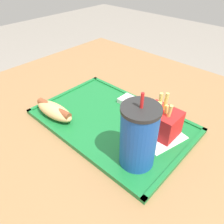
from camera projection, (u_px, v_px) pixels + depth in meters
name	position (u px, v px, depth m)	size (l,w,h in m)	color
dining_table	(116.00, 184.00, 0.91)	(1.15, 1.00, 0.72)	olive
food_tray	(112.00, 121.00, 0.66)	(0.46, 0.30, 0.01)	#197233
paper_napkin	(155.00, 132.00, 0.62)	(0.16, 0.15, 0.00)	white
soda_cup	(139.00, 136.00, 0.49)	(0.09, 0.09, 0.19)	#194CA5
hot_dog_far	(54.00, 110.00, 0.66)	(0.15, 0.06, 0.04)	#DBB270
fries_carton	(161.00, 122.00, 0.59)	(0.09, 0.07, 0.12)	red
sauce_cup_mayo	(128.00, 100.00, 0.73)	(0.05, 0.05, 0.02)	silver
sauce_cup_ketchup	(149.00, 109.00, 0.69)	(0.05, 0.05, 0.02)	silver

